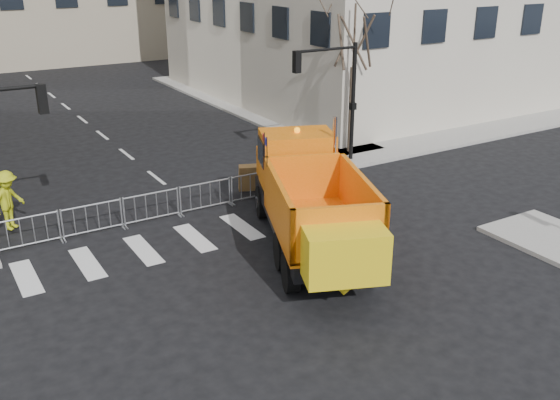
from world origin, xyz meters
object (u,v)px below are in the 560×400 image
cop_c (266,180)px  newspaper_box (331,163)px  plow_truck (311,198)px  cop_b (278,180)px  worker (8,200)px  cop_a (311,169)px

cop_c → newspaper_box: 3.90m
plow_truck → cop_c: 4.43m
plow_truck → cop_b: plow_truck is taller
worker → cop_b: bearing=-57.3°
cop_a → cop_b: cop_a is taller
cop_b → cop_c: bearing=-62.6°
plow_truck → cop_a: 5.17m
cop_a → cop_b: bearing=13.2°
cop_b → newspaper_box: 3.77m
cop_a → newspaper_box: size_ratio=1.88×
cop_a → worker: worker is taller
cop_b → newspaper_box: cop_b is taller
worker → cop_a: bearing=-52.9°
cop_b → newspaper_box: size_ratio=1.84×
cop_b → worker: size_ratio=0.98×
cop_c → newspaper_box: (3.76, 1.02, -0.26)m
cop_b → newspaper_box: bearing=-163.8°
cop_b → cop_a: bearing=-174.0°
worker → newspaper_box: worker is taller
worker → newspaper_box: (12.56, -1.13, -0.48)m
cop_a → worker: (-10.83, 2.19, 0.15)m
plow_truck → cop_b: 4.08m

